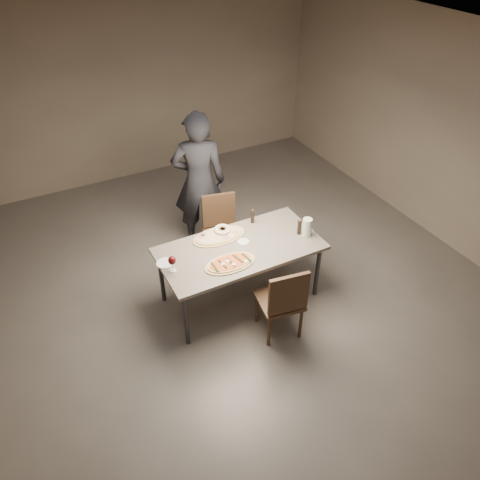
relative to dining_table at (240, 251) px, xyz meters
name	(u,v)px	position (x,y,z in m)	size (l,w,h in m)	color
room	(240,197)	(0.00, 0.00, 0.71)	(7.00, 7.00, 7.00)	#605952
dining_table	(240,251)	(0.00, 0.00, 0.00)	(1.80, 0.90, 0.75)	#71675D
zucchini_pizza	(230,263)	(-0.22, -0.21, 0.07)	(0.57, 0.32, 0.05)	tan
ham_pizza	(219,236)	(-0.12, 0.28, 0.07)	(0.62, 0.35, 0.04)	tan
bread_basket	(223,230)	(-0.05, 0.33, 0.10)	(0.19, 0.19, 0.07)	beige
oil_dish	(243,242)	(0.07, 0.06, 0.06)	(0.13, 0.13, 0.02)	white
pepper_mill_left	(252,216)	(0.35, 0.36, 0.15)	(0.05, 0.05, 0.19)	black
pepper_mill_right	(299,227)	(0.71, -0.09, 0.15)	(0.05, 0.05, 0.20)	black
carafe	(307,227)	(0.77, -0.15, 0.17)	(0.11, 0.11, 0.22)	silver
wine_glass	(172,261)	(-0.80, -0.03, 0.19)	(0.08, 0.08, 0.18)	silver
side_plate	(165,263)	(-0.83, 0.12, 0.06)	(0.18, 0.18, 0.01)	white
chair_near	(283,300)	(0.12, -0.73, -0.17)	(0.51, 0.51, 0.94)	#432C1C
chair_far	(221,226)	(0.12, 0.75, -0.17)	(0.52, 0.52, 0.92)	#432C1C
diner	(199,182)	(0.05, 1.23, 0.24)	(0.68, 0.45, 1.87)	black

